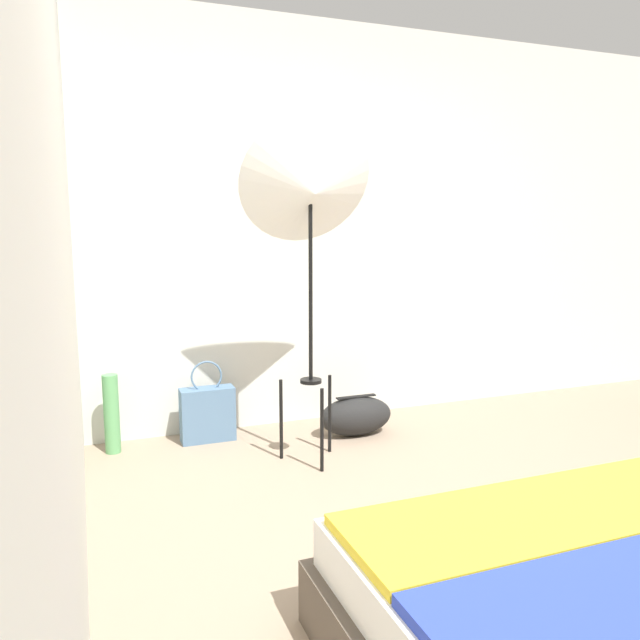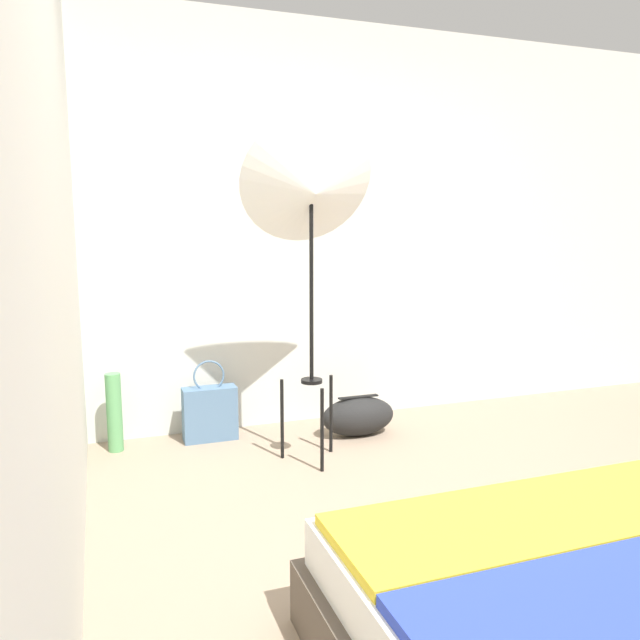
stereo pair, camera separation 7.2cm
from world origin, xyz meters
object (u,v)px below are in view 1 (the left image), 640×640
(photo_umbrella, at_px, (310,190))
(paper_roll, at_px, (112,414))
(tote_bag, at_px, (208,413))
(duffel_bag, at_px, (356,416))

(photo_umbrella, distance_m, paper_roll, 1.72)
(photo_umbrella, distance_m, tote_bag, 1.51)
(photo_umbrella, height_order, duffel_bag, photo_umbrella)
(photo_umbrella, xyz_separation_m, paper_roll, (-1.04, 0.53, -1.27))
(duffel_bag, bearing_deg, paper_roll, 171.17)
(photo_umbrella, bearing_deg, paper_roll, 153.07)
(tote_bag, relative_size, paper_roll, 1.08)
(duffel_bag, bearing_deg, tote_bag, 165.73)
(duffel_bag, relative_size, paper_roll, 1.02)
(tote_bag, height_order, paper_roll, tote_bag)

